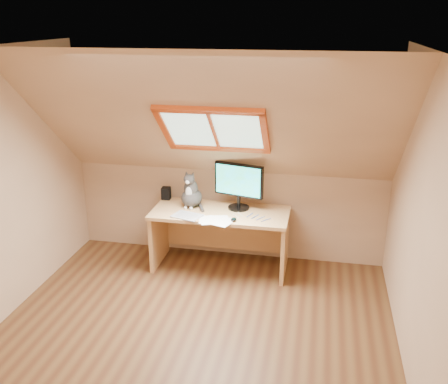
# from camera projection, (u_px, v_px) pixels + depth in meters

# --- Properties ---
(ground) EXTENTS (3.50, 3.50, 0.00)m
(ground) POSITION_uv_depth(u_px,v_px,m) (189.00, 343.00, 4.25)
(ground) COLOR brown
(ground) RESTS_ON ground
(room_shell) EXTENTS (3.52, 3.52, 2.41)m
(room_shell) POSITION_uv_depth(u_px,v_px,m) (181.00, 188.00, 3.68)
(room_shell) COLOR tan
(room_shell) RESTS_ON ground
(desk) EXTENTS (1.45, 0.64, 0.66)m
(desk) POSITION_uv_depth(u_px,v_px,m) (221.00, 227.00, 5.43)
(desk) COLOR #DFAC6A
(desk) RESTS_ON ground
(monitor) EXTENTS (0.54, 0.23, 0.50)m
(monitor) POSITION_uv_depth(u_px,v_px,m) (239.00, 183.00, 5.28)
(monitor) COLOR black
(monitor) RESTS_ON desk
(cat) EXTENTS (0.25, 0.29, 0.42)m
(cat) POSITION_uv_depth(u_px,v_px,m) (191.00, 194.00, 5.39)
(cat) COLOR #45403D
(cat) RESTS_ON desk
(desk_speaker) EXTENTS (0.10, 0.10, 0.14)m
(desk_speaker) POSITION_uv_depth(u_px,v_px,m) (166.00, 193.00, 5.63)
(desk_speaker) COLOR black
(desk_speaker) RESTS_ON desk
(graphics_tablet) EXTENTS (0.34, 0.28, 0.01)m
(graphics_tablet) POSITION_uv_depth(u_px,v_px,m) (187.00, 216.00, 5.16)
(graphics_tablet) COLOR #B2B2B7
(graphics_tablet) RESTS_ON desk
(mouse) EXTENTS (0.06, 0.10, 0.03)m
(mouse) POSITION_uv_depth(u_px,v_px,m) (234.00, 220.00, 5.05)
(mouse) COLOR black
(mouse) RESTS_ON desk
(papers) EXTENTS (0.35, 0.30, 0.01)m
(papers) POSITION_uv_depth(u_px,v_px,m) (208.00, 220.00, 5.07)
(papers) COLOR white
(papers) RESTS_ON desk
(cables) EXTENTS (0.51, 0.26, 0.01)m
(cables) POSITION_uv_depth(u_px,v_px,m) (248.00, 217.00, 5.13)
(cables) COLOR silver
(cables) RESTS_ON desk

